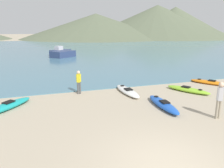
{
  "coord_description": "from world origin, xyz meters",
  "views": [
    {
      "loc": [
        -3.5,
        -5.09,
        4.08
      ],
      "look_at": [
        0.99,
        8.39,
        0.5
      ],
      "focal_mm": 35.0,
      "sensor_mm": 36.0,
      "label": 1
    }
  ],
  "objects": [
    {
      "name": "bay_water",
      "position": [
        0.0,
        43.99,
        0.03
      ],
      "size": [
        160.0,
        70.0,
        0.06
      ],
      "primitive_type": "cube",
      "color": "teal",
      "rests_on": "ground_plane"
    },
    {
      "name": "kayak_on_sand_0",
      "position": [
        5.76,
        6.64,
        0.15
      ],
      "size": [
        2.03,
        2.95,
        0.35
      ],
      "color": "#8CCC2D",
      "rests_on": "ground_plane"
    },
    {
      "name": "kayak_on_sand_2",
      "position": [
        1.81,
        7.65,
        0.14
      ],
      "size": [
        0.84,
        3.23,
        0.33
      ],
      "color": "white",
      "rests_on": "ground_plane"
    },
    {
      "name": "kayak_on_sand_1",
      "position": [
        -5.34,
        6.83,
        0.18
      ],
      "size": [
        2.66,
        2.89,
        0.39
      ],
      "color": "teal",
      "rests_on": "ground_plane"
    },
    {
      "name": "far_hill_midleft",
      "position": [
        21.48,
        92.64,
        5.39
      ],
      "size": [
        65.34,
        65.34,
        10.79
      ],
      "primitive_type": "cone",
      "color": "#5B664C",
      "rests_on": "ground_plane"
    },
    {
      "name": "moored_boat_1",
      "position": [
        -0.33,
        30.34,
        0.57
      ],
      "size": [
        3.43,
        3.18,
        1.47
      ],
      "color": "navy",
      "rests_on": "bay_water"
    },
    {
      "name": "kayak_on_sand_3",
      "position": [
        2.61,
        4.57,
        0.17
      ],
      "size": [
        0.94,
        3.18,
        0.38
      ],
      "color": "blue",
      "rests_on": "ground_plane"
    },
    {
      "name": "person_near_foreground",
      "position": [
        4.23,
        2.42,
        1.01
      ],
      "size": [
        0.36,
        0.31,
        1.76
      ],
      "color": "gray",
      "rests_on": "ground_plane"
    },
    {
      "name": "moored_boat_0",
      "position": [
        -0.18,
        27.95,
        0.51
      ],
      "size": [
        3.96,
        3.77,
        0.9
      ],
      "color": "navy",
      "rests_on": "bay_water"
    },
    {
      "name": "ground_plane",
      "position": [
        0.0,
        0.0,
        0.0
      ],
      "size": [
        400.0,
        400.0,
        0.0
      ],
      "primitive_type": "plane",
      "color": "tan"
    },
    {
      "name": "kayak_on_sand_4",
      "position": [
        8.71,
        7.9,
        0.14
      ],
      "size": [
        2.22,
        2.78,
        0.32
      ],
      "color": "orange",
      "rests_on": "ground_plane"
    },
    {
      "name": "far_hill_right",
      "position": [
        59.6,
        88.73,
        7.19
      ],
      "size": [
        51.11,
        51.11,
        14.39
      ],
      "primitive_type": "cone",
      "color": "#5B664C",
      "rests_on": "ground_plane"
    },
    {
      "name": "far_hill_midright",
      "position": [
        52.77,
        93.76,
        7.74
      ],
      "size": [
        71.86,
        71.86,
        15.47
      ],
      "primitive_type": "cone",
      "color": "#5B664C",
      "rests_on": "ground_plane"
    },
    {
      "name": "person_near_waterline",
      "position": [
        -1.23,
        8.5,
        0.87
      ],
      "size": [
        0.31,
        0.27,
        1.52
      ],
      "color": "#4C4C4C",
      "rests_on": "ground_plane"
    }
  ]
}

